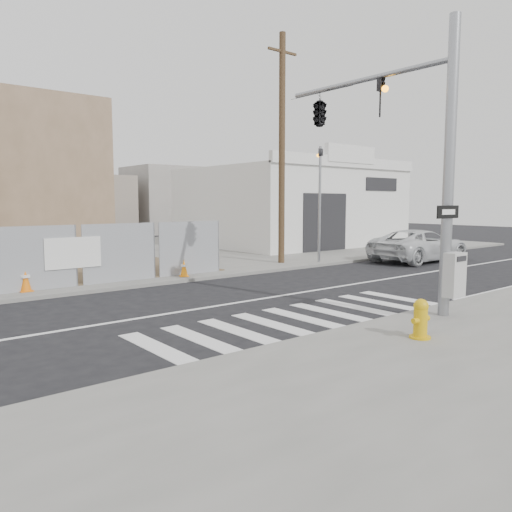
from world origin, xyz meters
TOP-DOWN VIEW (x-y plane):
  - ground at (0.00, 0.00)m, footprint 100.00×100.00m
  - sidewalk_far at (0.00, 14.00)m, footprint 50.00×20.00m
  - signal_pole at (2.49, -2.05)m, footprint 0.96×5.87m
  - far_signal_pole at (8.00, 4.60)m, footprint 0.16×0.20m
  - concrete_wall_right at (-0.50, 14.08)m, footprint 5.50×1.30m
  - auto_shop at (14.00, 12.97)m, footprint 12.00×10.20m
  - utility_pole_right at (6.50, 5.50)m, footprint 1.60×0.28m
  - fire_hydrant at (0.26, -5.61)m, footprint 0.50×0.48m
  - suv at (12.68, 2.44)m, footprint 5.52×2.56m
  - traffic_cone_c at (-4.47, 5.01)m, footprint 0.38×0.38m
  - traffic_cone_d at (0.90, 4.62)m, footprint 0.43×0.43m

SIDE VIEW (x-z plane):
  - ground at x=0.00m, z-range 0.00..0.00m
  - sidewalk_far at x=0.00m, z-range 0.00..0.12m
  - traffic_cone_d at x=0.90m, z-range 0.11..0.74m
  - traffic_cone_c at x=-4.47m, z-range 0.11..0.84m
  - fire_hydrant at x=0.26m, z-range 0.11..0.92m
  - suv at x=12.68m, z-range 0.00..1.53m
  - auto_shop at x=14.00m, z-range -0.44..5.51m
  - concrete_wall_right at x=-0.50m, z-range -0.62..7.38m
  - far_signal_pole at x=8.00m, z-range 0.68..6.28m
  - signal_pole at x=2.49m, z-range 1.28..8.28m
  - utility_pole_right at x=6.50m, z-range 0.20..10.20m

